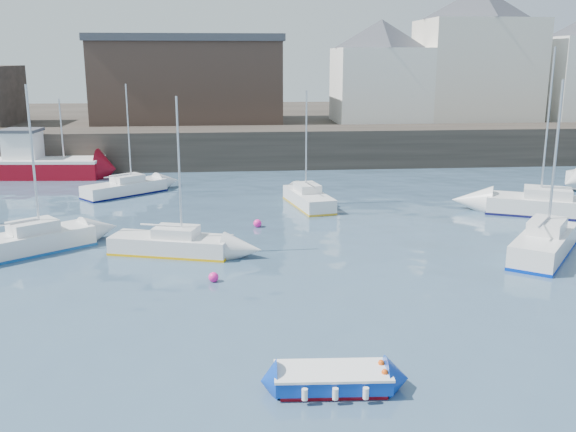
{
  "coord_description": "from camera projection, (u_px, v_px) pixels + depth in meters",
  "views": [
    {
      "loc": [
        -2.6,
        -16.08,
        8.49
      ],
      "look_at": [
        0.0,
        12.0,
        1.5
      ],
      "focal_mm": 40.0,
      "sensor_mm": 36.0,
      "label": 1
    }
  ],
  "objects": [
    {
      "name": "land_strip",
      "position": [
        253.0,
        125.0,
        68.71
      ],
      "size": [
        90.0,
        32.0,
        2.8
      ],
      "primitive_type": "cube",
      "color": "#28231E",
      "rests_on": "ground"
    },
    {
      "name": "sailboat_h",
      "position": [
        125.0,
        188.0,
        40.69
      ],
      "size": [
        5.22,
        4.76,
        6.91
      ],
      "color": "silver",
      "rests_on": "ground"
    },
    {
      "name": "buoy_near",
      "position": [
        214.0,
        282.0,
        24.97
      ],
      "size": [
        0.4,
        0.4,
        0.4
      ],
      "primitive_type": "sphere",
      "color": "#FF1D91",
      "rests_on": "ground"
    },
    {
      "name": "blue_dinghy",
      "position": [
        332.0,
        379.0,
        16.76
      ],
      "size": [
        3.12,
        1.72,
        0.58
      ],
      "color": "maroon",
      "rests_on": "ground"
    },
    {
      "name": "sailboat_d",
      "position": [
        553.0,
        205.0,
        35.37
      ],
      "size": [
        7.39,
        5.01,
        9.04
      ],
      "color": "silver",
      "rests_on": "ground"
    },
    {
      "name": "sailboat_c",
      "position": [
        544.0,
        243.0,
        28.02
      ],
      "size": [
        4.98,
        5.7,
        7.59
      ],
      "color": "silver",
      "rests_on": "ground"
    },
    {
      "name": "buoy_far",
      "position": [
        258.0,
        227.0,
        33.02
      ],
      "size": [
        0.42,
        0.42,
        0.42
      ],
      "primitive_type": "sphere",
      "color": "#FF1D91",
      "rests_on": "ground"
    },
    {
      "name": "sailboat_a",
      "position": [
        29.0,
        242.0,
        28.52
      ],
      "size": [
        5.58,
        4.93,
        7.37
      ],
      "color": "silver",
      "rests_on": "ground"
    },
    {
      "name": "warehouse",
      "position": [
        189.0,
        79.0,
        57.25
      ],
      "size": [
        16.4,
        10.4,
        7.6
      ],
      "color": "#3D2D26",
      "rests_on": "land_strip"
    },
    {
      "name": "water",
      "position": [
        328.0,
        372.0,
        17.82
      ],
      "size": [
        220.0,
        220.0,
        0.0
      ],
      "primitive_type": "plane",
      "color": "#2D4760",
      "rests_on": "ground"
    },
    {
      "name": "sailboat_b",
      "position": [
        172.0,
        244.0,
        28.44
      ],
      "size": [
        5.64,
        3.16,
        6.92
      ],
      "color": "silver",
      "rests_on": "ground"
    },
    {
      "name": "fishing_boat",
      "position": [
        38.0,
        162.0,
        46.55
      ],
      "size": [
        8.74,
        3.86,
        5.64
      ],
      "color": "maroon",
      "rests_on": "ground"
    },
    {
      "name": "sailboat_f",
      "position": [
        308.0,
        198.0,
        37.53
      ],
      "size": [
        2.63,
        5.36,
        6.68
      ],
      "color": "silver",
      "rests_on": "ground"
    },
    {
      "name": "bldg_east_d",
      "position": [
        380.0,
        70.0,
        57.14
      ],
      "size": [
        11.14,
        11.14,
        8.95
      ],
      "color": "white",
      "rests_on": "land_strip"
    },
    {
      "name": "bldg_east_a",
      "position": [
        477.0,
        54.0,
        58.08
      ],
      "size": [
        13.36,
        13.36,
        11.8
      ],
      "color": "beige",
      "rests_on": "land_strip"
    },
    {
      "name": "quay_wall",
      "position": [
        262.0,
        147.0,
        51.28
      ],
      "size": [
        90.0,
        5.0,
        3.0
      ],
      "primitive_type": "cube",
      "color": "#28231E",
      "rests_on": "ground"
    }
  ]
}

